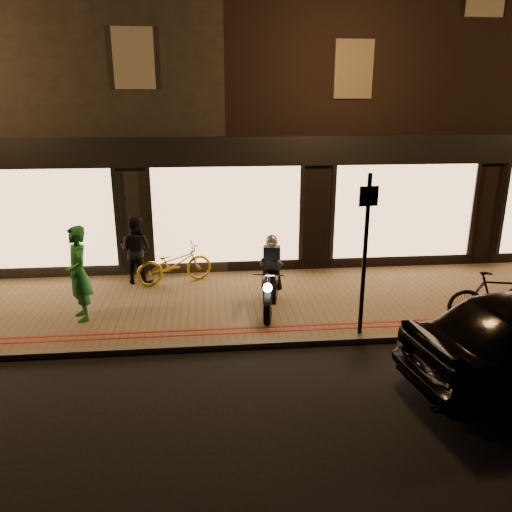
{
  "coord_description": "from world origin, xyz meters",
  "views": [
    {
      "loc": [
        -0.47,
        -8.08,
        4.31
      ],
      "look_at": [
        0.54,
        2.14,
        1.1
      ],
      "focal_mm": 35.0,
      "sensor_mm": 36.0,
      "label": 1
    }
  ],
  "objects_px": {
    "motorcycle": "(271,282)",
    "person_green": "(78,274)",
    "sign_post": "(365,247)",
    "bicycle_gold": "(174,264)"
  },
  "relations": [
    {
      "from": "bicycle_gold",
      "to": "person_green",
      "type": "bearing_deg",
      "value": 119.77
    },
    {
      "from": "sign_post",
      "to": "bicycle_gold",
      "type": "distance_m",
      "value": 4.9
    },
    {
      "from": "motorcycle",
      "to": "person_green",
      "type": "distance_m",
      "value": 3.83
    },
    {
      "from": "motorcycle",
      "to": "sign_post",
      "type": "height_order",
      "value": "sign_post"
    },
    {
      "from": "person_green",
      "to": "motorcycle",
      "type": "bearing_deg",
      "value": 64.37
    },
    {
      "from": "bicycle_gold",
      "to": "person_green",
      "type": "xyz_separation_m",
      "value": [
        -1.73,
        -1.9,
        0.48
      ]
    },
    {
      "from": "bicycle_gold",
      "to": "person_green",
      "type": "distance_m",
      "value": 2.61
    },
    {
      "from": "motorcycle",
      "to": "bicycle_gold",
      "type": "relative_size",
      "value": 1.06
    },
    {
      "from": "motorcycle",
      "to": "sign_post",
      "type": "distance_m",
      "value": 2.25
    },
    {
      "from": "motorcycle",
      "to": "sign_post",
      "type": "relative_size",
      "value": 0.64
    }
  ]
}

